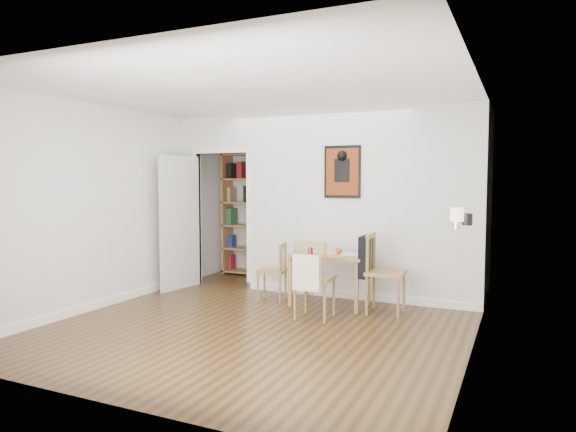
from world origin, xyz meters
The scene contains 15 objects.
ground centered at (0.00, 0.00, 0.00)m, with size 5.20×5.20×0.00m, color #52391A.
room_shell centered at (0.10, 1.34, 1.30)m, with size 5.20×5.20×5.20m.
dining_table centered at (0.39, 0.88, 0.60)m, with size 1.00×0.64×0.68m.
chair_left centered at (-0.42, 0.82, 0.40)m, with size 0.46×0.46×0.79m.
chair_right centered at (1.13, 0.79, 0.51)m, with size 0.58×0.51×0.98m.
chair_front centered at (0.44, 0.22, 0.48)m, with size 0.49×0.55×0.94m.
bookshelf centered at (-1.67, 2.40, 1.05)m, with size 0.89×0.36×2.12m.
fireplace centered at (2.16, 0.25, 0.62)m, with size 0.45×1.25×1.16m.
red_glass centered at (0.16, 0.77, 0.72)m, with size 0.07×0.07×0.08m, color maroon.
orange_fruit centered at (0.49, 0.95, 0.72)m, with size 0.08×0.08×0.08m, color #E4470C.
placemat centered at (0.27, 0.97, 0.68)m, with size 0.43×0.32×0.00m, color beige.
notebook centered at (0.69, 0.92, 0.69)m, with size 0.28×0.21×0.01m, color silver.
mantel_lamp centered at (2.07, -0.13, 1.29)m, with size 0.13×0.13×0.21m.
ceramic_jar_a centered at (2.13, 0.33, 1.22)m, with size 0.11×0.11×0.13m, color black.
ceramic_jar_b centered at (2.08, 0.54, 1.21)m, with size 0.08×0.08×0.10m, color black.
Camera 1 is at (2.66, -5.36, 1.64)m, focal length 32.00 mm.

